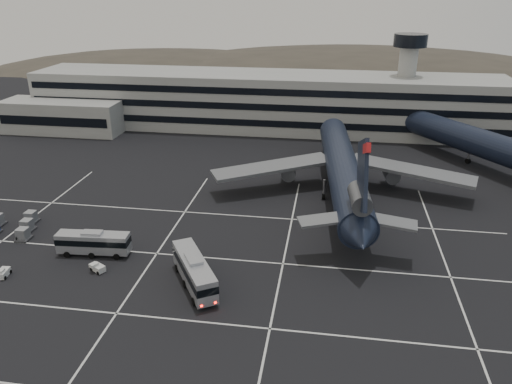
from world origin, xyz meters
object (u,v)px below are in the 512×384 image
trijet_main (343,169)px  bus_near (194,270)px  bus_far (93,242)px  uld_cluster (10,227)px  tug_a (3,273)px

trijet_main → bus_near: (-18.36, -31.57, -3.00)m
trijet_main → bus_far: bearing=-147.5°
bus_near → uld_cluster: size_ratio=1.13×
bus_far → bus_near: bearing=-112.6°
tug_a → uld_cluster: size_ratio=0.22×
bus_near → tug_a: bearing=153.1°
bus_far → trijet_main: bearing=-56.9°
trijet_main → uld_cluster: trijet_main is taller
bus_far → uld_cluster: (-15.86, 4.39, -1.07)m
trijet_main → uld_cluster: 54.98m
bus_near → tug_a: bus_near is taller
bus_far → uld_cluster: size_ratio=1.02×
bus_near → bus_far: bus_near is taller
tug_a → uld_cluster: uld_cluster is taller
bus_near → uld_cluster: (-31.92, 9.77, -1.35)m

